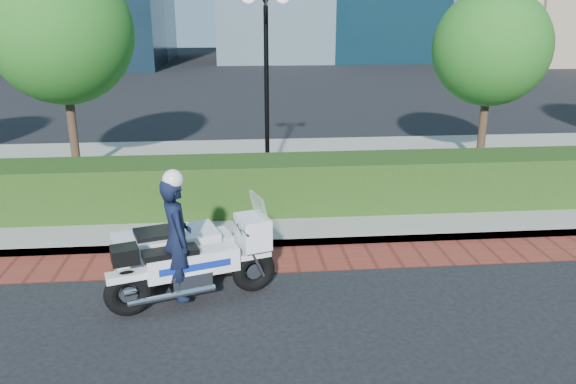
{
  "coord_description": "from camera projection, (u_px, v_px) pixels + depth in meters",
  "views": [
    {
      "loc": [
        0.33,
        -6.9,
        3.87
      ],
      "look_at": [
        1.16,
        2.0,
        1.0
      ],
      "focal_mm": 35.0,
      "sensor_mm": 36.0,
      "label": 1
    }
  ],
  "objects": [
    {
      "name": "ground",
      "position": [
        217.0,
        308.0,
        7.7
      ],
      "size": [
        120.0,
        120.0,
        0.0
      ],
      "primitive_type": "plane",
      "color": "black",
      "rests_on": "ground"
    },
    {
      "name": "brick_strip",
      "position": [
        220.0,
        262.0,
        9.12
      ],
      "size": [
        60.0,
        1.0,
        0.01
      ],
      "primitive_type": "cube",
      "color": "maroon",
      "rests_on": "ground"
    },
    {
      "name": "sidewalk",
      "position": [
        224.0,
        179.0,
        13.36
      ],
      "size": [
        60.0,
        8.0,
        0.15
      ],
      "primitive_type": "cube",
      "color": "gray",
      "rests_on": "ground"
    },
    {
      "name": "hedge_main",
      "position": [
        221.0,
        186.0,
        10.91
      ],
      "size": [
        18.0,
        1.2,
        1.0
      ],
      "primitive_type": "cube",
      "color": "black",
      "rests_on": "sidewalk"
    },
    {
      "name": "lamppost",
      "position": [
        266.0,
        58.0,
        11.81
      ],
      "size": [
        1.02,
        0.7,
        4.21
      ],
      "color": "black",
      "rests_on": "sidewalk"
    },
    {
      "name": "tree_b",
      "position": [
        61.0,
        33.0,
        12.5
      ],
      "size": [
        3.2,
        3.2,
        4.89
      ],
      "color": "#332319",
      "rests_on": "sidewalk"
    },
    {
      "name": "tree_c",
      "position": [
        491.0,
        48.0,
        13.5
      ],
      "size": [
        2.8,
        2.8,
        4.3
      ],
      "color": "#332319",
      "rests_on": "sidewalk"
    },
    {
      "name": "police_motorcycle",
      "position": [
        180.0,
        250.0,
        7.91
      ],
      "size": [
        2.44,
        1.77,
        1.95
      ],
      "rotation": [
        0.0,
        0.0,
        0.31
      ],
      "color": "black",
      "rests_on": "ground"
    }
  ]
}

